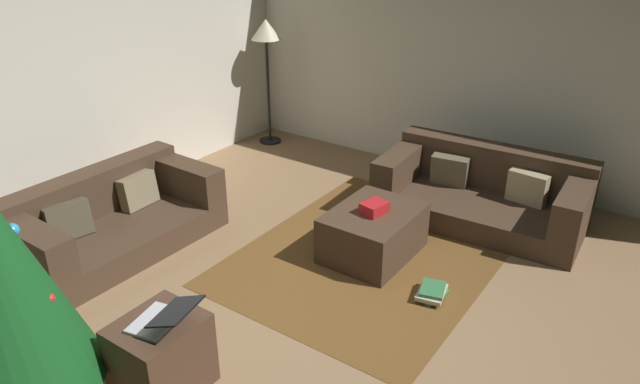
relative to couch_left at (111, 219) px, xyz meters
The scene contains 13 objects.
ground_plane 2.26m from the couch_left, 86.19° to the right, with size 6.40×6.40×0.00m, color #93704C.
rear_partition 1.39m from the couch_left, 80.66° to the left, with size 6.40×0.12×2.60m, color silver.
corner_partition 4.11m from the couch_left, 34.21° to the right, with size 0.12×6.40×2.60m, color silver.
couch_left is the anchor object (origin of this frame).
couch_right 3.46m from the couch_left, 46.30° to the right, with size 1.05×1.94×0.66m.
ottoman 2.31m from the couch_left, 58.99° to the right, with size 0.84×0.65×0.42m, color #473323.
gift_box 2.31m from the couch_left, 59.63° to the right, with size 0.21×0.17×0.10m, color red.
tv_remote 2.28m from the couch_left, 57.16° to the right, with size 0.05×0.16×0.02m, color black.
side_table 1.96m from the couch_left, 118.72° to the right, with size 0.52×0.44×0.51m, color #4C3323.
laptop 2.03m from the couch_left, 117.64° to the right, with size 0.38×0.43×0.17m.
book_stack 2.83m from the couch_left, 71.56° to the right, with size 0.31×0.25×0.09m.
corner_lamp 3.06m from the couch_left, 10.26° to the left, with size 0.36×0.36×1.55m.
area_rug 2.32m from the couch_left, 58.99° to the right, with size 2.60×2.00×0.01m, color brown.
Camera 1 is at (-2.82, -1.86, 2.70)m, focal length 32.81 mm.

